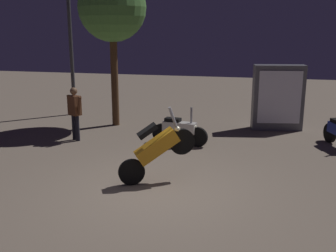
{
  "coord_description": "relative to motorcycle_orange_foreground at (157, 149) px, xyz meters",
  "views": [
    {
      "loc": [
        1.91,
        -7.14,
        3.18
      ],
      "look_at": [
        -0.15,
        1.4,
        1.0
      ],
      "focal_mm": 41.5,
      "sensor_mm": 36.0,
      "label": 1
    }
  ],
  "objects": [
    {
      "name": "ground_plane",
      "position": [
        0.15,
        -0.4,
        -0.74
      ],
      "size": [
        40.0,
        40.0,
        0.0
      ],
      "primitive_type": "plane",
      "color": "#756656"
    },
    {
      "name": "person_rider_beside",
      "position": [
        -3.17,
        2.58,
        0.19
      ],
      "size": [
        0.63,
        0.38,
        1.58
      ],
      "rotation": [
        0.0,
        0.0,
        4.24
      ],
      "color": "black",
      "rests_on": "ground_plane"
    },
    {
      "name": "tree_left_bg",
      "position": [
        -2.73,
        4.67,
        3.1
      ],
      "size": [
        2.2,
        2.2,
        4.99
      ],
      "color": "#4C331E",
      "rests_on": "ground_plane"
    },
    {
      "name": "motorcycle_orange_foreground",
      "position": [
        0.0,
        0.0,
        0.0
      ],
      "size": [
        1.5,
        0.89,
        1.63
      ],
      "rotation": [
        0.0,
        0.0,
        0.51
      ],
      "color": "black",
      "rests_on": "ground_plane"
    },
    {
      "name": "streetlamp_near",
      "position": [
        -4.92,
        5.94,
        2.41
      ],
      "size": [
        0.36,
        0.36,
        4.96
      ],
      "color": "#38383D",
      "rests_on": "ground_plane"
    },
    {
      "name": "motorcycle_white_parked_left",
      "position": [
        -0.12,
        2.86,
        -0.31
      ],
      "size": [
        1.66,
        0.44,
        1.11
      ],
      "rotation": [
        0.0,
        0.0,
        6.13
      ],
      "color": "black",
      "rests_on": "ground_plane"
    },
    {
      "name": "kiosk_billboard",
      "position": [
        2.62,
        5.36,
        0.31
      ],
      "size": [
        1.66,
        0.79,
        2.1
      ],
      "rotation": [
        0.0,
        0.0,
        3.32
      ],
      "color": "#595960",
      "rests_on": "ground_plane"
    }
  ]
}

